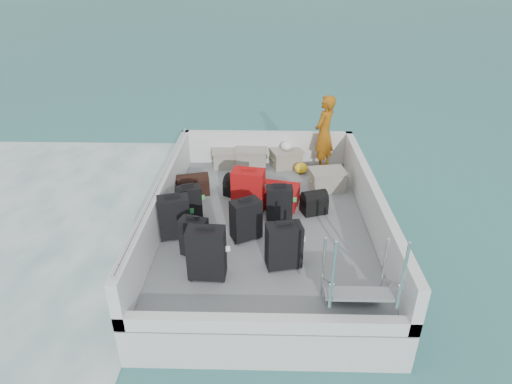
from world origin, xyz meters
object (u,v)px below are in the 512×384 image
(suitcase_0, at_px, (194,237))
(passenger, at_px, (324,134))
(crate_0, at_px, (226,159))
(crate_3, at_px, (327,180))
(suitcase_7, at_px, (279,203))
(crate_1, at_px, (251,158))
(suitcase_1, at_px, (174,218))
(suitcase_6, at_px, (284,246))
(suitcase_5, at_px, (248,190))
(suitcase_3, at_px, (207,254))
(suitcase_8, at_px, (274,195))
(crate_2, at_px, (286,159))
(suitcase_4, at_px, (246,220))

(suitcase_0, relative_size, passenger, 0.39)
(crate_0, relative_size, crate_3, 0.90)
(crate_3, bearing_deg, suitcase_0, -135.80)
(suitcase_7, height_order, crate_1, suitcase_7)
(suitcase_1, relative_size, crate_0, 1.26)
(suitcase_6, xyz_separation_m, passenger, (0.91, 3.29, 0.45))
(crate_1, bearing_deg, suitcase_5, -89.63)
(crate_3, bearing_deg, suitcase_3, -126.54)
(suitcase_1, xyz_separation_m, suitcase_5, (1.12, 0.89, 0.02))
(suitcase_0, height_order, suitcase_3, suitcase_3)
(suitcase_1, bearing_deg, suitcase_8, 21.93)
(crate_2, distance_m, crate_3, 1.25)
(crate_2, bearing_deg, crate_0, 180.00)
(suitcase_0, bearing_deg, passenger, 69.29)
(suitcase_7, height_order, suitcase_8, suitcase_7)
(suitcase_7, bearing_deg, passenger, 63.49)
(suitcase_7, height_order, crate_2, suitcase_7)
(suitcase_3, bearing_deg, crate_0, 93.02)
(suitcase_0, bearing_deg, suitcase_6, 5.03)
(suitcase_6, bearing_deg, suitcase_7, 79.84)
(suitcase_1, height_order, passenger, passenger)
(suitcase_6, relative_size, suitcase_8, 0.80)
(suitcase_4, xyz_separation_m, crate_2, (0.73, 2.71, -0.15))
(suitcase_3, bearing_deg, suitcase_6, 16.38)
(suitcase_3, xyz_separation_m, crate_3, (1.96, 2.65, -0.20))
(crate_0, bearing_deg, crate_3, -26.79)
(suitcase_5, xyz_separation_m, suitcase_6, (0.56, -1.59, -0.04))
(crate_1, bearing_deg, crate_2, 0.00)
(passenger, bearing_deg, suitcase_6, 18.73)
(suitcase_6, bearing_deg, suitcase_1, 145.78)
(suitcase_7, bearing_deg, crate_1, 102.94)
(suitcase_4, bearing_deg, suitcase_7, 18.87)
(suitcase_8, bearing_deg, crate_1, 29.97)
(suitcase_3, xyz_separation_m, suitcase_7, (1.02, 1.54, -0.08))
(suitcase_5, height_order, suitcase_6, suitcase_5)
(suitcase_7, distance_m, passenger, 2.28)
(suitcase_4, distance_m, passenger, 3.03)
(suitcase_4, xyz_separation_m, crate_1, (-0.01, 2.71, -0.14))
(suitcase_8, xyz_separation_m, passenger, (1.02, 1.48, 0.62))
(crate_3, bearing_deg, suitcase_6, -110.89)
(crate_0, bearing_deg, crate_1, 0.00)
(suitcase_8, xyz_separation_m, crate_1, (-0.46, 1.59, 0.02))
(crate_0, distance_m, passenger, 2.11)
(suitcase_8, bearing_deg, suitcase_0, 156.55)
(suitcase_5, xyz_separation_m, crate_3, (1.47, 0.79, -0.19))
(suitcase_5, relative_size, suitcase_6, 1.11)
(suitcase_3, bearing_deg, suitcase_0, 118.82)
(suitcase_7, bearing_deg, suitcase_8, 96.80)
(suitcase_5, bearing_deg, suitcase_3, -94.86)
(suitcase_5, xyz_separation_m, crate_1, (-0.01, 1.81, -0.19))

